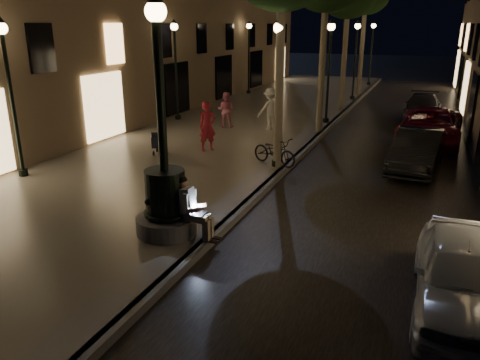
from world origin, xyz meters
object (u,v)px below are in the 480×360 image
at_px(car_front, 463,275).
at_px(bicycle, 275,151).
at_px(seated_man_laptop, 190,206).
at_px(lamp_curb_b, 329,58).
at_px(lamp_curb_d, 372,45).
at_px(lamp_left_c, 249,48).
at_px(car_rear, 423,107).
at_px(lamp_left_a, 9,78).
at_px(car_third, 430,126).
at_px(lamp_left_b, 175,57).
at_px(car_second, 417,151).
at_px(pedestrian_white, 270,109).
at_px(fountain_lamppost, 165,191).
at_px(lamp_curb_c, 356,50).
at_px(stroller, 159,141).
at_px(pedestrian_pink, 226,110).
at_px(pedestrian_red, 207,126).
at_px(lamp_curb_a, 278,75).

distance_m(car_front, bicycle, 8.66).
height_order(seated_man_laptop, lamp_curb_b, lamp_curb_b).
xyz_separation_m(lamp_curb_d, bicycle, (-0.10, -23.85, -2.57)).
distance_m(lamp_left_c, car_rear, 12.38).
relative_size(lamp_left_a, car_third, 0.93).
bearing_deg(lamp_left_b, lamp_curb_d, 68.47).
xyz_separation_m(lamp_left_b, car_second, (11.49, -4.00, -2.56)).
relative_size(lamp_curb_d, pedestrian_white, 2.57).
height_order(car_second, car_third, car_third).
bearing_deg(car_second, fountain_lamppost, -116.80).
height_order(lamp_curb_c, stroller, lamp_curb_c).
height_order(lamp_curb_c, lamp_left_b, same).
bearing_deg(lamp_left_c, seated_man_laptop, -72.32).
height_order(lamp_left_b, lamp_left_c, same).
relative_size(seated_man_laptop, lamp_left_c, 0.30).
bearing_deg(pedestrian_pink, pedestrian_red, 96.76).
xyz_separation_m(fountain_lamppost, seated_man_laptop, (0.61, 0.00, -0.27)).
bearing_deg(car_third, lamp_curb_a, -124.19).
height_order(lamp_curb_c, car_rear, lamp_curb_c).
bearing_deg(lamp_left_b, fountain_lamppost, -61.93).
xyz_separation_m(lamp_curb_c, stroller, (-4.45, -16.14, -2.55)).
xyz_separation_m(car_rear, bicycle, (-4.40, -11.78, 0.04)).
height_order(lamp_curb_a, lamp_left_c, same).
height_order(car_third, bicycle, car_third).
relative_size(lamp_curb_d, car_second, 1.17).
bearing_deg(lamp_curb_c, lamp_left_b, -125.37).
xyz_separation_m(car_front, pedestrian_white, (-7.46, 11.93, 0.46)).
bearing_deg(fountain_lamppost, car_front, -4.65).
distance_m(lamp_curb_d, lamp_left_a, 28.89).
height_order(lamp_curb_a, bicycle, lamp_curb_a).
distance_m(car_front, pedestrian_pink, 15.11).
distance_m(lamp_curb_a, car_front, 8.86).
bearing_deg(lamp_curb_c, lamp_curb_d, 90.00).
xyz_separation_m(lamp_left_a, car_rear, (11.40, 15.92, -2.61)).
distance_m(car_third, bicycle, 7.78).
height_order(lamp_curb_b, lamp_left_a, same).
height_order(lamp_curb_a, lamp_left_b, same).
distance_m(stroller, car_front, 11.76).
xyz_separation_m(lamp_curb_a, lamp_curb_d, (0.00, 24.00, 0.00)).
distance_m(fountain_lamppost, lamp_left_b, 13.75).
xyz_separation_m(lamp_left_b, pedestrian_red, (4.07, -4.99, -2.11)).
distance_m(seated_man_laptop, lamp_curb_b, 14.19).
relative_size(seated_man_laptop, pedestrian_white, 0.76).
relative_size(lamp_left_a, pedestrian_red, 2.59).
xyz_separation_m(pedestrian_red, pedestrian_white, (1.02, 4.42, 0.01)).
distance_m(lamp_curb_b, stroller, 9.62).
distance_m(lamp_left_b, car_second, 12.43).
bearing_deg(stroller, pedestrian_white, 48.90).
bearing_deg(lamp_curb_a, bicycle, 124.55).
relative_size(lamp_curb_b, car_rear, 1.11).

